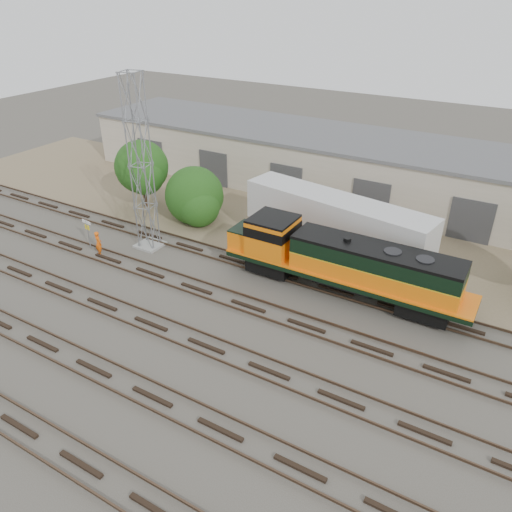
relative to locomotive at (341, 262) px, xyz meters
The scene contains 11 objects.
ground 7.64m from the locomotive, 124.68° to the right, with size 140.00×140.00×0.00m, color #47423A.
dirt_strip 10.16m from the locomotive, 114.76° to the left, with size 80.00×16.00×0.02m, color #726047.
tracks 10.15m from the locomotive, 114.76° to the right, with size 80.00×20.40×0.28m.
warehouse 17.47m from the locomotive, 103.60° to the left, with size 58.40×10.40×5.30m.
locomotive is the anchor object (origin of this frame).
signal_tower 15.48m from the locomotive, behind, with size 1.88×1.88×12.75m.
sign_post 18.97m from the locomotive, 168.08° to the right, with size 0.97×0.16×2.37m.
worker 17.75m from the locomotive, 166.03° to the right, with size 0.69×0.46×1.90m, color #FB5E0D.
semi_trailer 5.13m from the locomotive, 113.39° to the left, with size 14.67×5.23×4.43m.
tree_west 20.57m from the locomotive, 168.29° to the left, with size 4.86×4.63×6.06m.
tree_mid 15.19m from the locomotive, 163.76° to the left, with size 5.14×4.89×4.89m.
Camera 1 is at (13.48, -20.39, 17.83)m, focal length 35.00 mm.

